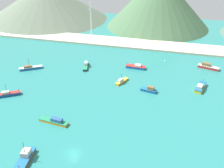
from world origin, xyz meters
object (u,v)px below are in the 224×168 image
Objects in this scene: fishing_boat_4 at (8,94)px; fishing_boat_5 at (30,68)px; fishing_boat_7 at (208,67)px; fishing_boat_10 at (86,66)px; fishing_boat_1 at (122,81)px; fishing_boat_9 at (200,87)px; fishing_boat_11 at (25,157)px; fishing_boat_8 at (136,67)px; fishing_boat_0 at (54,121)px; radio_tower at (91,21)px; fishing_boat_6 at (149,90)px; buoy_1 at (165,61)px.

fishing_boat_5 is (-4.37, 25.28, -0.02)m from fishing_boat_4.
fishing_boat_7 reaches higher than fishing_boat_10.
fishing_boat_9 is (34.06, 2.97, 0.19)m from fishing_boat_1.
fishing_boat_9 is (80.97, 0.86, 0.14)m from fishing_boat_5.
fishing_boat_11 is at bearing -106.60° from fishing_boat_1.
fishing_boat_11 is at bearing -105.50° from fishing_boat_8.
fishing_boat_11 is (-0.31, -18.73, 0.19)m from fishing_boat_0.
fishing_boat_0 is at bearing -142.36° from fishing_boat_9.
fishing_boat_7 is at bearing 15.40° from fishing_boat_5.
fishing_boat_5 is at bearing 99.80° from fishing_boat_4.
fishing_boat_4 is 0.38× the size of radio_tower.
fishing_boat_7 is at bearing 79.84° from fishing_boat_9.
fishing_boat_7 is (38.11, 25.52, 0.30)m from fishing_boat_1.
radio_tower reaches higher than fishing_boat_4.
fishing_boat_0 is 42.27m from fishing_boat_6.
fishing_boat_6 is 22.28m from fishing_boat_9.
fishing_boat_1 is at bearing -175.02° from fishing_boat_9.
fishing_boat_6 is 0.69× the size of fishing_boat_7.
buoy_1 is (16.81, 29.13, -0.59)m from fishing_boat_1.
fishing_boat_7 is (53.98, 61.06, 0.24)m from fishing_boat_0.
fishing_boat_1 is at bearing 28.58° from fishing_boat_4.
fishing_boat_6 is at bearing 18.18° from fishing_boat_4.
fishing_boat_8 is at bearing 40.88° from fishing_boat_4.
fishing_boat_4 reaches higher than fishing_boat_7.
fishing_boat_0 is 1.09× the size of fishing_boat_9.
fishing_boat_8 reaches higher than fishing_boat_0.
fishing_boat_10 is at bearing 154.53° from fishing_boat_6.
radio_tower reaches higher than fishing_boat_6.
fishing_boat_10 is at bearing -155.04° from buoy_1.
radio_tower reaches higher than fishing_boat_0.
fishing_boat_7 reaches higher than fishing_boat_0.
fishing_boat_11 is at bearing -49.72° from fishing_boat_4.
fishing_boat_0 is at bearing -133.47° from fishing_boat_6.
fishing_boat_11 is (-16.18, -54.27, 0.25)m from fishing_boat_1.
fishing_boat_6 is at bearing -96.04° from buoy_1.
fishing_boat_7 is (24.89, 30.39, 0.14)m from fishing_boat_6.
fishing_boat_11 reaches higher than fishing_boat_9.
fishing_boat_5 is at bearing -157.02° from buoy_1.
fishing_boat_11 is (-50.25, -57.24, 0.06)m from fishing_boat_9.
fishing_boat_11 is at bearing -61.41° from fishing_boat_5.
fishing_boat_11 is (4.92, -65.75, 0.15)m from fishing_boat_10.
fishing_boat_9 is at bearing -36.53° from radio_tower.
fishing_boat_9 is (30.57, -13.70, 0.09)m from fishing_boat_8.
fishing_boat_1 is 48.44m from fishing_boat_4.
fishing_boat_1 is 24.02m from fishing_boat_10.
fishing_boat_9 is at bearing -24.14° from fishing_boat_8.
fishing_boat_10 reaches higher than buoy_1.
radio_tower is at bearing 159.49° from fishing_boat_7.
fishing_boat_6 is 38.01m from fishing_boat_10.
fishing_boat_11 is at bearing -85.72° from fishing_boat_10.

